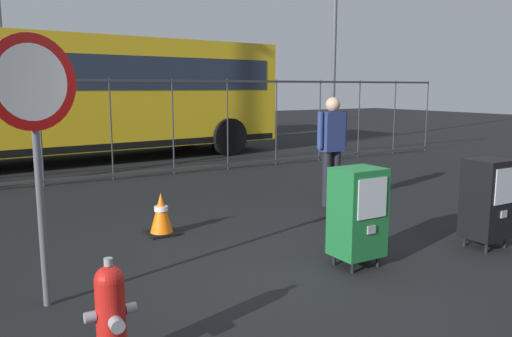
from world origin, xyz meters
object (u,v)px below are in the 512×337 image
(fire_hydrant, at_px, (111,317))
(pedestrian, at_px, (332,145))
(bus_near, at_px, (74,92))
(newspaper_box_primary, at_px, (358,212))
(traffic_cone, at_px, (161,214))
(stop_sign, at_px, (34,114))
(bus_far, at_px, (52,91))
(newspaper_box_secondary, at_px, (488,199))
(street_light_far_left, at_px, (335,4))

(fire_hydrant, height_order, pedestrian, pedestrian)
(bus_near, bearing_deg, newspaper_box_primary, -89.53)
(traffic_cone, relative_size, bus_near, 0.05)
(stop_sign, xyz_separation_m, bus_far, (2.11, 12.70, 0.11))
(newspaper_box_primary, relative_size, stop_sign, 0.46)
(fire_hydrant, height_order, bus_near, bus_near)
(newspaper_box_secondary, relative_size, traffic_cone, 1.92)
(stop_sign, bearing_deg, street_light_far_left, 40.20)
(fire_hydrant, distance_m, bus_near, 10.05)
(stop_sign, xyz_separation_m, street_light_far_left, (9.84, 8.32, 2.78))
(newspaper_box_secondary, height_order, bus_near, bus_near)
(stop_sign, relative_size, bus_near, 0.21)
(stop_sign, bearing_deg, bus_near, 77.04)
(pedestrian, bearing_deg, stop_sign, -159.36)
(newspaper_box_primary, distance_m, pedestrian, 2.72)
(newspaper_box_secondary, distance_m, pedestrian, 2.57)
(pedestrian, height_order, street_light_far_left, street_light_far_left)
(pedestrian, xyz_separation_m, traffic_cone, (-2.81, -0.15, -0.69))
(pedestrian, height_order, traffic_cone, pedestrian)
(newspaper_box_secondary, height_order, stop_sign, stop_sign)
(bus_near, height_order, bus_far, same)
(pedestrian, xyz_separation_m, bus_near, (-2.39, 6.94, 0.76))
(pedestrian, relative_size, street_light_far_left, 0.22)
(newspaper_box_secondary, distance_m, bus_near, 9.88)
(newspaper_box_primary, height_order, newspaper_box_secondary, same)
(newspaper_box_primary, relative_size, street_light_far_left, 0.13)
(newspaper_box_primary, height_order, traffic_cone, newspaper_box_primary)
(bus_near, bearing_deg, pedestrian, -76.12)
(stop_sign, bearing_deg, bus_far, 80.57)
(newspaper_box_primary, relative_size, traffic_cone, 1.92)
(street_light_far_left, bearing_deg, traffic_cone, -140.54)
(newspaper_box_primary, distance_m, newspaper_box_secondary, 1.71)
(traffic_cone, bearing_deg, bus_near, 86.61)
(pedestrian, distance_m, bus_far, 11.31)
(bus_far, bearing_deg, bus_near, -90.71)
(pedestrian, bearing_deg, bus_far, 101.51)
(fire_hydrant, height_order, newspaper_box_primary, newspaper_box_primary)
(newspaper_box_secondary, relative_size, bus_near, 0.10)
(bus_far, bearing_deg, newspaper_box_secondary, -78.64)
(fire_hydrant, height_order, street_light_far_left, street_light_far_left)
(stop_sign, bearing_deg, pedestrian, 20.64)
(fire_hydrant, relative_size, bus_near, 0.07)
(fire_hydrant, bearing_deg, traffic_cone, 63.86)
(pedestrian, bearing_deg, bus_near, 108.98)
(newspaper_box_primary, distance_m, traffic_cone, 2.50)
(stop_sign, height_order, bus_near, bus_near)
(pedestrian, xyz_separation_m, street_light_far_left, (5.48, 6.68, 3.44))
(newspaper_box_secondary, distance_m, traffic_cone, 3.85)
(newspaper_box_primary, relative_size, pedestrian, 0.61)
(newspaper_box_secondary, relative_size, stop_sign, 0.46)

